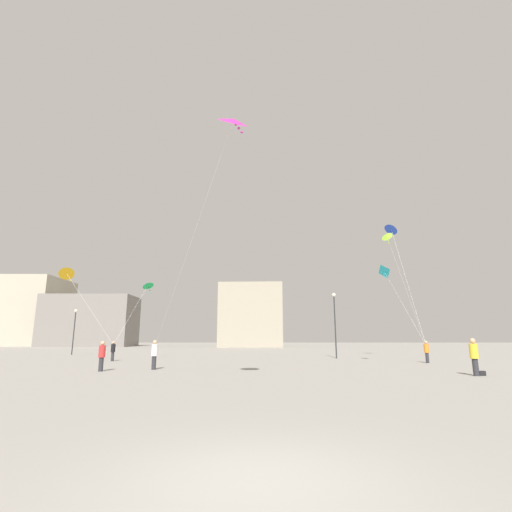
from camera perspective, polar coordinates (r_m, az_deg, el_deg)
The scene contains 18 objects.
ground_plane at distance 5.85m, azimuth 0.06°, elevation -30.78°, with size 300.00×300.00×0.00m, color gray.
person_in_yellow at distance 22.66m, azimuth 29.90°, elevation -12.76°, with size 0.40×0.40×1.85m.
person_in_red at distance 24.12m, azimuth -22.15°, elevation -13.54°, with size 0.37×0.37×1.69m.
person_in_black at distance 34.19m, azimuth -20.68°, elevation -13.08°, with size 0.35×0.35×1.60m.
person_in_orange at distance 32.49m, azimuth 24.21°, elevation -12.83°, with size 0.36×0.36×1.66m.
person_in_white at distance 24.41m, azimuth -15.02°, elevation -13.92°, with size 0.38×0.38×1.74m.
kite_emerald_diamond at distance 35.58m, azimuth -15.93°, elevation -4.34°, with size 2.71×2.51×5.49m.
kite_magenta_diamond at distance 15.86m, azimuth -3.60°, elevation 19.25°, with size 6.03×10.94×9.34m.
kite_amber_diamond at distance 35.54m, azimuth -26.55°, elevation -2.37°, with size 4.90×1.44×6.38m.
kite_cyan_delta at distance 42.59m, azimuth 18.77°, elevation -2.32°, with size 1.16×11.05×8.02m.
kite_lime_diamond at distance 29.49m, azimuth 19.12°, elevation 2.54°, with size 3.89×3.36×8.21m.
kite_cobalt_diamond at distance 38.63m, azimuth 19.63°, elevation 3.73°, with size 1.51×6.04×11.23m.
building_left_hall at distance 107.79m, azimuth -30.96°, elevation -7.21°, with size 15.60×16.12×15.97m.
building_centre_hall at distance 93.64m, azimuth -23.59°, elevation -8.93°, with size 19.18×11.01×11.08m.
building_right_hall at distance 81.49m, azimuth -0.72°, elevation -8.89°, with size 13.51×10.26×13.05m.
lamppost_east at distance 48.20m, azimuth -25.58°, elevation -9.21°, with size 0.36×0.36×5.04m.
lamppost_west at distance 37.12m, azimuth 11.71°, elevation -8.70°, with size 0.36×0.36×6.07m.
handbag_beside_flyer at distance 22.97m, azimuth 30.80°, elevation -14.88°, with size 0.32×0.14×0.24m, color black.
Camera 1 is at (-0.01, -5.54, 1.87)m, focal length 26.66 mm.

